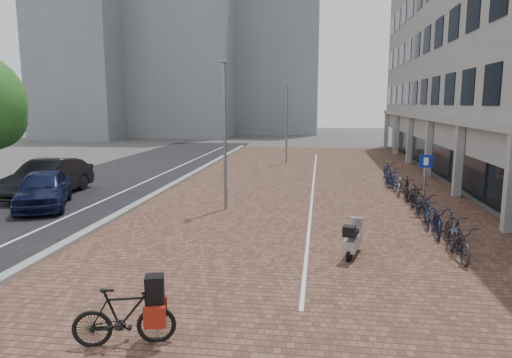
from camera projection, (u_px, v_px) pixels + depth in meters
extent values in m
plane|color=#474442|center=(226.00, 260.00, 12.85)|extent=(140.00, 140.00, 0.00)
cube|color=brown|center=(309.00, 186.00, 24.30)|extent=(14.50, 42.00, 0.04)
cube|color=black|center=(111.00, 181.00, 25.80)|extent=(8.00, 50.00, 0.03)
cube|color=gray|center=(179.00, 181.00, 25.26)|extent=(0.35, 42.00, 0.14)
cube|color=white|center=(146.00, 181.00, 25.53)|extent=(0.12, 44.00, 0.00)
cube|color=white|center=(313.00, 185.00, 24.27)|extent=(0.10, 30.00, 0.00)
cube|color=black|center=(443.00, 148.00, 26.90)|extent=(0.15, 38.00, 3.20)
cube|color=gray|center=(441.00, 118.00, 26.64)|extent=(1.60, 38.00, 0.30)
cube|color=gray|center=(511.00, 183.00, 15.28)|extent=(0.35, 0.35, 3.40)
cube|color=gray|center=(458.00, 161.00, 21.15)|extent=(0.35, 0.35, 3.40)
cube|color=gray|center=(429.00, 148.00, 27.01)|extent=(0.35, 0.35, 3.40)
cube|color=gray|center=(409.00, 140.00, 32.87)|extent=(0.35, 0.35, 3.40)
cube|color=gray|center=(396.00, 134.00, 38.74)|extent=(0.35, 0.35, 3.40)
cube|color=gray|center=(386.00, 130.00, 44.60)|extent=(0.35, 0.35, 3.40)
cube|color=gray|center=(178.00, 11.00, 59.33)|extent=(14.00, 12.00, 32.00)
cube|color=gray|center=(276.00, 40.00, 65.02)|extent=(12.00, 10.00, 26.00)
cube|color=gray|center=(84.00, 55.00, 55.80)|extent=(10.00, 10.00, 20.00)
imported|color=#0E1333|center=(43.00, 189.00, 19.16)|extent=(3.62, 5.02, 1.59)
imported|color=black|center=(48.00, 178.00, 21.51)|extent=(1.93, 5.24, 1.71)
imported|color=black|center=(124.00, 317.00, 8.23)|extent=(1.90, 0.99, 1.10)
cube|color=black|center=(123.00, 291.00, 8.15)|extent=(0.40, 0.38, 0.49)
cube|color=maroon|center=(112.00, 313.00, 8.25)|extent=(0.40, 0.21, 0.38)
cube|color=maroon|center=(136.00, 315.00, 8.19)|extent=(0.40, 0.21, 0.38)
cylinder|color=slate|center=(424.00, 187.00, 17.96)|extent=(0.07, 0.07, 2.14)
cube|color=#0B1C97|center=(426.00, 161.00, 17.76)|extent=(0.49, 0.04, 0.49)
cylinder|color=slate|center=(225.00, 137.00, 18.39)|extent=(0.12, 0.12, 5.92)
cylinder|color=slate|center=(287.00, 124.00, 32.88)|extent=(0.12, 0.12, 5.67)
imported|color=#222227|center=(458.00, 241.00, 12.87)|extent=(0.74, 1.99, 1.04)
imported|color=black|center=(453.00, 230.00, 13.97)|extent=(0.50, 1.75, 1.05)
imported|color=black|center=(438.00, 220.00, 15.12)|extent=(0.96, 2.05, 1.04)
imported|color=#121B34|center=(427.00, 212.00, 16.26)|extent=(0.72, 1.80, 1.05)
imported|color=black|center=(423.00, 205.00, 17.37)|extent=(0.76, 2.00, 1.04)
imported|color=black|center=(416.00, 199.00, 18.50)|extent=(0.52, 1.76, 1.05)
imported|color=#232328|center=(414.00, 193.00, 19.60)|extent=(1.05, 2.07, 1.04)
imported|color=black|center=(407.00, 188.00, 20.74)|extent=(0.70, 1.79, 1.05)
imported|color=#64605C|center=(400.00, 184.00, 21.87)|extent=(1.08, 2.07, 1.04)
imported|color=#141C37|center=(392.00, 180.00, 23.03)|extent=(0.75, 1.80, 1.05)
imported|color=#232328|center=(391.00, 176.00, 24.14)|extent=(0.71, 1.98, 1.04)
imported|color=#131636|center=(387.00, 173.00, 25.26)|extent=(0.81, 1.81, 1.05)
imported|color=black|center=(388.00, 170.00, 26.36)|extent=(0.74, 1.99, 1.04)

